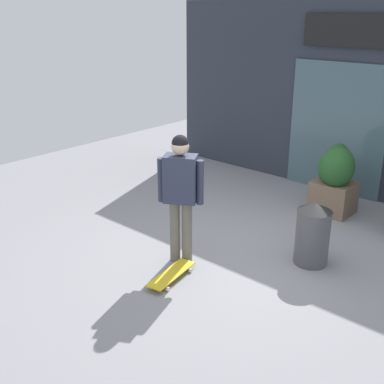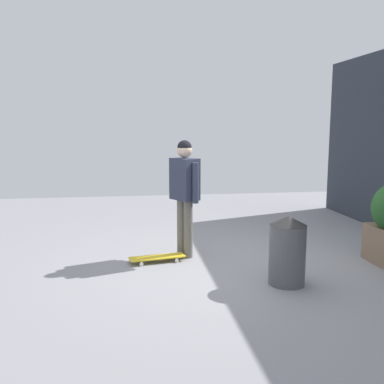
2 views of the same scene
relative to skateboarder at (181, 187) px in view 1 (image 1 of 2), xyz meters
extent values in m
plane|color=gray|center=(0.35, 0.48, -1.03)|extent=(12.00, 12.00, 0.00)
cube|color=#2D333D|center=(0.35, 3.88, 0.59)|extent=(7.24, 0.25, 3.25)
cube|color=#47606B|center=(0.26, 3.74, 0.10)|extent=(1.76, 0.06, 2.27)
cube|color=black|center=(0.33, 3.72, 1.73)|extent=(1.65, 0.05, 0.52)
cylinder|color=#666056|center=(0.07, 0.04, -0.61)|extent=(0.13, 0.13, 0.84)
cylinder|color=#666056|center=(-0.07, -0.04, -0.61)|extent=(0.13, 0.13, 0.84)
cube|color=#2D3347|center=(0.00, 0.00, 0.11)|extent=(0.48, 0.43, 0.60)
cylinder|color=#2D3347|center=(0.21, 0.12, 0.07)|extent=(0.09, 0.09, 0.57)
cylinder|color=#2D3347|center=(-0.21, -0.12, 0.07)|extent=(0.09, 0.09, 0.57)
sphere|color=beige|center=(0.00, 0.00, 0.52)|extent=(0.22, 0.22, 0.22)
sphere|color=black|center=(0.00, 0.00, 0.56)|extent=(0.21, 0.21, 0.21)
cube|color=gold|center=(0.22, -0.42, -0.97)|extent=(0.35, 0.81, 0.02)
cylinder|color=silver|center=(0.38, -0.65, -1.01)|extent=(0.04, 0.06, 0.05)
cylinder|color=silver|center=(0.14, -0.69, -1.01)|extent=(0.04, 0.06, 0.05)
cylinder|color=silver|center=(0.29, -0.15, -1.01)|extent=(0.04, 0.06, 0.05)
cylinder|color=silver|center=(0.06, -0.19, -1.01)|extent=(0.04, 0.06, 0.05)
cube|color=brown|center=(0.74, 2.81, -0.78)|extent=(0.63, 0.56, 0.52)
ellipsoid|color=#235123|center=(0.68, 2.95, -0.25)|extent=(0.39, 0.56, 0.63)
ellipsoid|color=#235123|center=(0.70, 2.74, -0.27)|extent=(0.44, 0.39, 0.57)
ellipsoid|color=#235123|center=(0.79, 2.74, -0.24)|extent=(0.52, 0.56, 0.65)
cylinder|color=#4C4C51|center=(1.30, 1.07, -0.67)|extent=(0.44, 0.44, 0.73)
cone|color=black|center=(1.30, 1.07, -0.25)|extent=(0.44, 0.44, 0.11)
camera|label=1|loc=(3.82, -4.13, 2.08)|focal=45.34mm
camera|label=2|loc=(6.04, -0.77, 0.85)|focal=40.09mm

